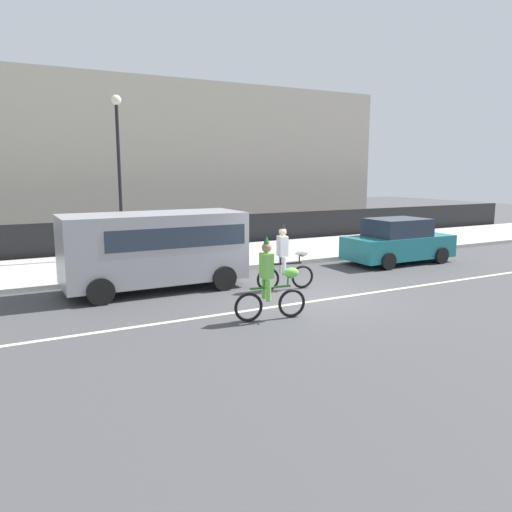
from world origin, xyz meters
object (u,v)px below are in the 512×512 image
parade_cyclist_zebra (286,260)px  parked_car_teal (398,242)px  parked_van_grey (156,245)px  pedestrian_onlooker (179,230)px  street_lamp_post (118,153)px  parade_cyclist_lime (271,283)px

parade_cyclist_zebra → parked_car_teal: parade_cyclist_zebra is taller
parked_van_grey → parked_car_teal: parked_van_grey is taller
parked_van_grey → parade_cyclist_zebra: bearing=-28.4°
parked_car_teal → pedestrian_onlooker: (-6.49, 5.46, 0.23)m
street_lamp_post → pedestrian_onlooker: size_ratio=3.62×
parked_car_teal → street_lamp_post: 10.68m
parade_cyclist_lime → pedestrian_onlooker: size_ratio=1.19×
parade_cyclist_zebra → parked_van_grey: (-3.22, 1.74, 0.44)m
parade_cyclist_zebra → street_lamp_post: bearing=114.4°
parked_car_teal → pedestrian_onlooker: bearing=139.9°
parked_van_grey → pedestrian_onlooker: parked_van_grey is taller
parked_van_grey → parade_cyclist_lime: bearing=-71.0°
parked_car_teal → pedestrian_onlooker: 8.49m
street_lamp_post → parade_cyclist_lime: bearing=-82.3°
parade_cyclist_lime → parked_van_grey: (-1.41, 4.08, 0.44)m
parade_cyclist_lime → parade_cyclist_zebra: size_ratio=1.00×
parked_van_grey → pedestrian_onlooker: size_ratio=3.09×
pedestrian_onlooker → parade_cyclist_lime: bearing=-96.8°
parade_cyclist_zebra → pedestrian_onlooker: bearing=95.5°
parade_cyclist_zebra → street_lamp_post: 8.01m
parade_cyclist_zebra → pedestrian_onlooker: parade_cyclist_zebra is taller
parade_cyclist_zebra → pedestrian_onlooker: (-0.68, 7.13, 0.17)m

